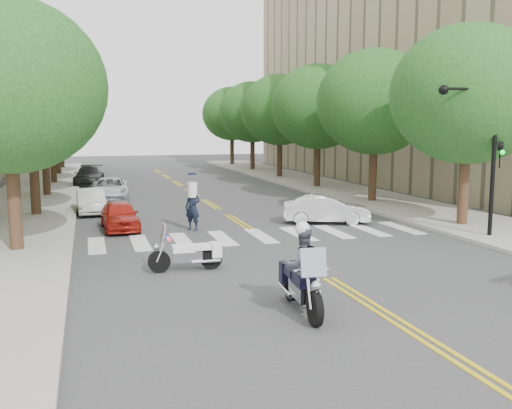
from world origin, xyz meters
name	(u,v)px	position (x,y,z in m)	size (l,w,h in m)	color
ground	(328,278)	(0.00, 0.00, 0.00)	(140.00, 140.00, 0.00)	#38383A
sidewalk_left	(35,196)	(-9.50, 22.00, 0.07)	(5.00, 60.00, 0.15)	#9E9991
sidewalk_right	(326,187)	(9.50, 22.00, 0.07)	(5.00, 60.00, 0.15)	#9E9991
building_right	(495,43)	(26.00, 26.00, 11.00)	(26.00, 44.00, 22.00)	tan
tree_l_0	(8,86)	(-8.80, 6.00, 5.55)	(6.40, 6.40, 8.45)	#382316
tree_l_1	(30,98)	(-8.80, 14.00, 5.55)	(6.40, 6.40, 8.45)	#382316
tree_l_2	(43,104)	(-8.80, 22.00, 5.55)	(6.40, 6.40, 8.45)	#382316
tree_l_3	(51,108)	(-8.80, 30.00, 5.55)	(6.40, 6.40, 8.45)	#382316
tree_l_4	(56,111)	(-8.80, 38.00, 5.55)	(6.40, 6.40, 8.45)	#382316
tree_l_5	(60,113)	(-8.80, 46.00, 5.55)	(6.40, 6.40, 8.45)	#382316
tree_r_0	(468,95)	(8.80, 6.00, 5.55)	(6.40, 6.40, 8.45)	#382316
tree_r_1	(375,102)	(8.80, 14.00, 5.55)	(6.40, 6.40, 8.45)	#382316
tree_r_2	(318,107)	(8.80, 22.00, 5.55)	(6.40, 6.40, 8.45)	#382316
tree_r_3	(280,110)	(8.80, 30.00, 5.55)	(6.40, 6.40, 8.45)	#382316
tree_r_4	(252,112)	(8.80, 38.00, 5.55)	(6.40, 6.40, 8.45)	#382316
tree_r_5	(232,114)	(8.80, 46.00, 5.55)	(6.40, 6.40, 8.45)	#382316
traffic_signal_pole	(484,141)	(7.72, 3.50, 3.72)	(2.82, 0.42, 6.00)	black
motorcycle_police	(301,272)	(-1.76, -2.45, 0.94)	(0.92, 2.61, 2.12)	black
motorcycle_parked	(192,254)	(-3.52, 2.00, 0.50)	(2.22, 0.49, 1.43)	black
officer_standing	(193,207)	(-2.32, 8.50, 0.96)	(0.70, 0.46, 1.92)	black
convertible	(326,209)	(3.63, 8.50, 0.62)	(1.32, 3.78, 1.24)	white
parked_car_a	(120,215)	(-5.20, 9.50, 0.60)	(1.42, 3.52, 1.20)	#A71A11
parked_car_b	(91,201)	(-6.30, 14.50, 0.61)	(1.29, 3.70, 1.22)	silver
parked_car_c	(110,189)	(-5.20, 19.50, 0.64)	(2.14, 4.64, 1.29)	silver
parked_car_d	(89,176)	(-6.30, 28.50, 0.69)	(1.93, 4.75, 1.38)	black
parked_car_e	(89,171)	(-6.30, 34.00, 0.63)	(1.49, 3.71, 1.26)	#A6A6AB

